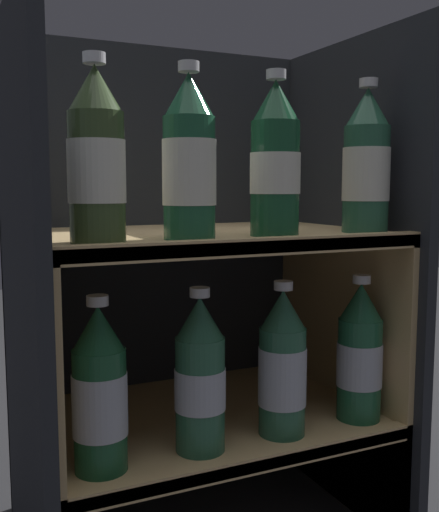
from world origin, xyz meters
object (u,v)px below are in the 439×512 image
object	(u,v)px
bottle_upper_front_1	(189,162)
bottle_lower_front_3	(360,355)
bottle_lower_front_0	(100,394)
bottle_upper_front_0	(97,160)
bottle_lower_front_1	(200,378)
bottle_upper_front_3	(366,165)
bottle_lower_front_2	(282,367)
bottle_upper_front_2	(275,163)

from	to	relation	value
bottle_upper_front_1	bottle_lower_front_3	bearing A→B (deg)	0.00
bottle_upper_front_1	bottle_lower_front_0	size ratio (longest dim) A/B	1.00
bottle_upper_front_0	bottle_lower_front_1	bearing A→B (deg)	0.00
bottle_lower_front_1	bottle_upper_front_0	bearing A→B (deg)	180.00
bottle_upper_front_1	bottle_upper_front_3	bearing A→B (deg)	-0.00
bottle_upper_front_1	bottle_lower_front_2	xyz separation A→B (m)	(0.16, -0.00, -0.32)
bottle_upper_front_0	bottle_upper_front_2	bearing A→B (deg)	0.00
bottle_upper_front_1	bottle_lower_front_1	size ratio (longest dim) A/B	1.00
bottle_upper_front_1	bottle_lower_front_1	world-z (taller)	bottle_upper_front_1
bottle_lower_front_1	bottle_lower_front_2	distance (m)	0.14
bottle_lower_front_1	bottle_lower_front_2	world-z (taller)	same
bottle_upper_front_2	bottle_lower_front_3	distance (m)	0.36
bottle_upper_front_1	bottle_lower_front_2	bearing A→B (deg)	-0.00
bottle_upper_front_1	bottle_upper_front_3	size ratio (longest dim) A/B	1.00
bottle_lower_front_0	bottle_lower_front_3	world-z (taller)	same
bottle_upper_front_0	bottle_lower_front_0	world-z (taller)	bottle_upper_front_0
bottle_upper_front_0	bottle_upper_front_3	distance (m)	0.44
bottle_upper_front_2	bottle_lower_front_1	world-z (taller)	bottle_upper_front_2
bottle_upper_front_0	bottle_lower_front_0	size ratio (longest dim) A/B	1.00
bottle_lower_front_2	bottle_upper_front_3	bearing A→B (deg)	0.00
bottle_upper_front_1	bottle_upper_front_3	distance (m)	0.31
bottle_upper_front_1	bottle_lower_front_2	size ratio (longest dim) A/B	1.00
bottle_upper_front_1	bottle_upper_front_3	xyz separation A→B (m)	(0.31, -0.00, 0.00)
bottle_upper_front_1	bottle_upper_front_2	distance (m)	0.14
bottle_upper_front_3	bottle_lower_front_1	distance (m)	0.43
bottle_lower_front_1	bottle_lower_front_3	world-z (taller)	same
bottle_lower_front_2	bottle_lower_front_3	bearing A→B (deg)	0.00
bottle_lower_front_1	bottle_upper_front_3	bearing A→B (deg)	0.00
bottle_upper_front_1	bottle_lower_front_2	distance (m)	0.36
bottle_upper_front_0	bottle_lower_front_3	size ratio (longest dim) A/B	1.00
bottle_upper_front_1	bottle_lower_front_0	bearing A→B (deg)	180.00
bottle_upper_front_1	bottle_upper_front_2	xyz separation A→B (m)	(0.14, 0.00, 0.00)
bottle_upper_front_3	bottle_lower_front_1	world-z (taller)	bottle_upper_front_3
bottle_lower_front_2	bottle_lower_front_3	xyz separation A→B (m)	(0.15, 0.00, 0.00)
bottle_upper_front_2	bottle_lower_front_0	distance (m)	0.42
bottle_lower_front_2	bottle_upper_front_0	bearing A→B (deg)	180.00
bottle_upper_front_3	bottle_lower_front_2	bearing A→B (deg)	180.00
bottle_upper_front_1	bottle_lower_front_1	bearing A→B (deg)	-0.00
bottle_upper_front_0	bottle_upper_front_2	size ratio (longest dim) A/B	1.00
bottle_upper_front_0	bottle_lower_front_3	distance (m)	0.54
bottle_lower_front_0	bottle_upper_front_3	bearing A→B (deg)	-0.00
bottle_lower_front_0	bottle_lower_front_2	bearing A→B (deg)	-0.00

